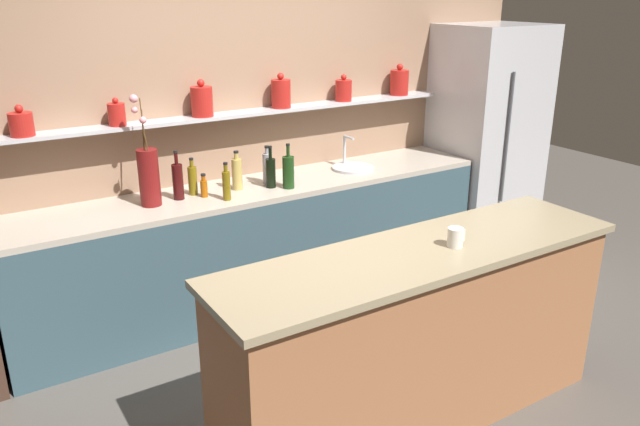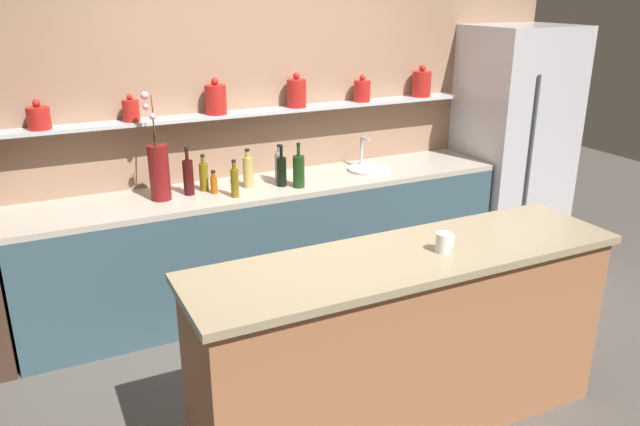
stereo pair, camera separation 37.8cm
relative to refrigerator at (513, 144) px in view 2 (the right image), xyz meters
The scene contains 16 objects.
ground_plane 2.67m from the refrigerator, 151.11° to the right, with size 12.00×12.00×0.00m, color #4C4742.
back_wall_unit 2.23m from the refrigerator, 169.67° to the left, with size 5.20×0.28×2.60m.
back_counter_unit 2.30m from the refrigerator, behind, with size 3.59×0.62×0.92m.
island_counter 2.77m from the refrigerator, 142.82° to the right, with size 2.28×0.61×1.02m.
refrigerator is the anchor object (origin of this frame).
flower_vase 3.03m from the refrigerator, behind, with size 0.14×0.16×0.72m.
sink_fixture 1.42m from the refrigerator, behind, with size 0.33×0.33×0.25m.
bottle_spirit_0 2.41m from the refrigerator, behind, with size 0.07×0.07×0.28m.
bottle_spirit_1 2.16m from the refrigerator, behind, with size 0.07×0.07×0.28m.
bottle_oil_2 2.72m from the refrigerator, behind, with size 0.06×0.06×0.26m.
bottle_wine_3 2.09m from the refrigerator, behind, with size 0.08×0.08×0.32m.
bottle_wine_4 2.19m from the refrigerator, behind, with size 0.07×0.07×0.30m.
bottle_wine_5 2.83m from the refrigerator, behind, with size 0.07×0.07×0.33m.
bottle_sauce_6 2.67m from the refrigerator, behind, with size 0.05×0.05×0.16m.
bottle_oil_7 2.57m from the refrigerator, behind, with size 0.05×0.05×0.26m.
coffee_mug 2.64m from the refrigerator, 139.72° to the right, with size 0.10×0.08×0.10m.
Camera 2 is at (-1.64, -2.80, 2.26)m, focal length 35.00 mm.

